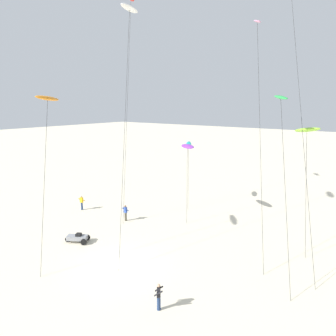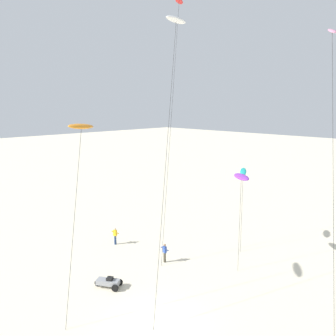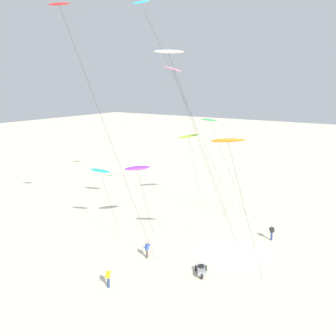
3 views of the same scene
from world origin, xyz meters
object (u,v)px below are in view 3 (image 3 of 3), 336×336
(kite_green, at_px, (210,122))
(kite_white, at_px, (169,53))
(kite_orange, at_px, (228,141))
(kite_flyer_middle, at_px, (108,278))
(kite_purple, at_px, (137,168))
(kite_pink, at_px, (174,74))
(beach_buggy, at_px, (201,270))
(kite_teal, at_px, (100,171))
(kite_red, at_px, (63,15))
(kite_lime, at_px, (189,137))
(kite_cyan, at_px, (143,8))
(kite_flyer_nearest, at_px, (147,249))
(kite_flyer_furthest, at_px, (272,232))

(kite_green, distance_m, kite_white, 14.15)
(kite_orange, relative_size, kite_flyer_middle, 7.43)
(kite_purple, bearing_deg, kite_pink, -3.61)
(kite_orange, relative_size, beach_buggy, 6.08)
(kite_teal, height_order, beach_buggy, kite_teal)
(kite_pink, height_order, kite_red, kite_red)
(kite_lime, bearing_deg, kite_cyan, 132.88)
(kite_teal, bearing_deg, kite_lime, -14.64)
(kite_green, xyz_separation_m, kite_red, (-18.12, 4.67, 10.29))
(kite_red, xyz_separation_m, kite_purple, (8.33, -1.11, -14.71))
(kite_green, relative_size, kite_orange, 1.00)
(kite_pink, relative_size, kite_red, 0.80)
(kite_teal, bearing_deg, kite_green, -30.77)
(kite_green, distance_m, kite_flyer_nearest, 18.06)
(kite_white, height_order, kite_flyer_furthest, kite_white)
(kite_lime, relative_size, kite_purple, 1.30)
(kite_red, distance_m, beach_buggy, 25.01)
(kite_red, relative_size, beach_buggy, 11.42)
(kite_green, distance_m, kite_purple, 11.32)
(kite_orange, height_order, beach_buggy, kite_orange)
(kite_lime, xyz_separation_m, kite_teal, (-12.98, 3.39, -2.56))
(kite_green, bearing_deg, kite_red, 165.54)
(kite_white, bearing_deg, beach_buggy, -114.12)
(kite_pink, xyz_separation_m, kite_orange, (-10.63, -12.06, -5.54))
(kite_lime, distance_m, kite_purple, 11.12)
(kite_flyer_nearest, distance_m, kite_flyer_middle, 6.24)
(kite_cyan, height_order, kite_flyer_furthest, kite_cyan)
(kite_pink, height_order, kite_orange, kite_pink)
(kite_flyer_furthest, bearing_deg, beach_buggy, 166.88)
(kite_pink, distance_m, kite_flyer_furthest, 20.92)
(kite_orange, bearing_deg, kite_lime, 40.24)
(kite_cyan, xyz_separation_m, kite_orange, (-11.03, -16.75, -13.21))
(kite_flyer_middle, bearing_deg, kite_white, -2.76)
(kite_pink, bearing_deg, kite_cyan, 85.22)
(kite_cyan, height_order, kite_green, kite_cyan)
(kite_flyer_nearest, bearing_deg, kite_teal, 73.52)
(kite_flyer_nearest, height_order, beach_buggy, kite_flyer_nearest)
(kite_cyan, xyz_separation_m, kite_green, (2.75, -7.83, -13.31))
(kite_pink, distance_m, kite_red, 15.76)
(kite_lime, relative_size, kite_white, 0.52)
(kite_teal, bearing_deg, kite_pink, -24.22)
(kite_green, height_order, kite_flyer_nearest, kite_green)
(kite_teal, distance_m, kite_flyer_nearest, 10.48)
(kite_lime, height_order, kite_pink, kite_pink)
(kite_green, xyz_separation_m, kite_flyer_furthest, (-3.29, -9.48, -11.04))
(kite_flyer_nearest, bearing_deg, kite_flyer_middle, -173.95)
(kite_purple, relative_size, kite_flyer_furthest, 4.68)
(kite_lime, relative_size, kite_teal, 1.34)
(kite_teal, relative_size, kite_orange, 0.61)
(kite_purple, relative_size, kite_flyer_nearest, 4.68)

